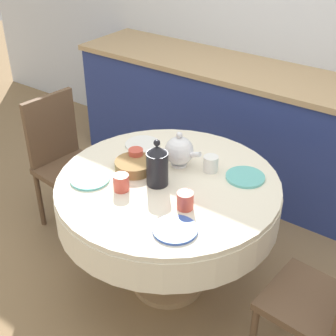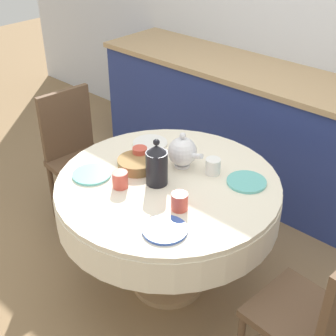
# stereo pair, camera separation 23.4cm
# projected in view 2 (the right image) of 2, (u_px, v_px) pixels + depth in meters

# --- Properties ---
(ground_plane) EXTENTS (12.00, 12.00, 0.00)m
(ground_plane) POSITION_uv_depth(u_px,v_px,m) (168.00, 282.00, 2.88)
(ground_plane) COLOR #8E704C
(wall_back) EXTENTS (7.00, 0.05, 2.60)m
(wall_back) POSITION_uv_depth(u_px,v_px,m) (327.00, 18.00, 3.21)
(wall_back) COLOR silver
(wall_back) RESTS_ON ground_plane
(kitchen_counter) EXTENTS (3.24, 0.64, 0.95)m
(kitchen_counter) POSITION_uv_depth(u_px,v_px,m) (286.00, 141.00, 3.44)
(kitchen_counter) COLOR navy
(kitchen_counter) RESTS_ON ground_plane
(dining_table) EXTENTS (1.21, 1.21, 0.75)m
(dining_table) POSITION_uv_depth(u_px,v_px,m) (168.00, 200.00, 2.55)
(dining_table) COLOR tan
(dining_table) RESTS_ON ground_plane
(chair_left) EXTENTS (0.43, 0.43, 0.93)m
(chair_left) POSITION_uv_depth(u_px,v_px,m) (317.00, 313.00, 2.02)
(chair_left) COLOR brown
(chair_left) RESTS_ON ground_plane
(chair_right) EXTENTS (0.44, 0.44, 0.93)m
(chair_right) POSITION_uv_depth(u_px,v_px,m) (77.00, 151.00, 3.21)
(chair_right) COLOR brown
(chair_right) RESTS_ON ground_plane
(plate_near_left) EXTENTS (0.21, 0.21, 0.01)m
(plate_near_left) POSITION_uv_depth(u_px,v_px,m) (92.00, 174.00, 2.53)
(plate_near_left) COLOR #60BCB7
(plate_near_left) RESTS_ON dining_table
(cup_near_left) EXTENTS (0.08, 0.08, 0.09)m
(cup_near_left) POSITION_uv_depth(u_px,v_px,m) (120.00, 180.00, 2.41)
(cup_near_left) COLOR #CC4C3D
(cup_near_left) RESTS_ON dining_table
(plate_near_right) EXTENTS (0.21, 0.21, 0.01)m
(plate_near_right) POSITION_uv_depth(u_px,v_px,m) (165.00, 230.00, 2.13)
(plate_near_right) COLOR #3856AD
(plate_near_right) RESTS_ON dining_table
(cup_near_right) EXTENTS (0.08, 0.08, 0.09)m
(cup_near_right) POSITION_uv_depth(u_px,v_px,m) (180.00, 201.00, 2.25)
(cup_near_right) COLOR #CC4C3D
(cup_near_right) RESTS_ON dining_table
(plate_far_left) EXTENTS (0.21, 0.21, 0.01)m
(plate_far_left) POSITION_uv_depth(u_px,v_px,m) (150.00, 143.00, 2.82)
(plate_far_left) COLOR white
(plate_far_left) RESTS_ON dining_table
(cup_far_left) EXTENTS (0.08, 0.08, 0.09)m
(cup_far_left) POSITION_uv_depth(u_px,v_px,m) (140.00, 155.00, 2.63)
(cup_far_left) COLOR #CC4C3D
(cup_far_left) RESTS_ON dining_table
(plate_far_right) EXTENTS (0.21, 0.21, 0.01)m
(plate_far_right) POSITION_uv_depth(u_px,v_px,m) (247.00, 182.00, 2.46)
(plate_far_right) COLOR #60BCB7
(plate_far_right) RESTS_ON dining_table
(cup_far_right) EXTENTS (0.08, 0.08, 0.09)m
(cup_far_right) POSITION_uv_depth(u_px,v_px,m) (213.00, 166.00, 2.53)
(cup_far_right) COLOR white
(cup_far_right) RESTS_ON dining_table
(coffee_carafe) EXTENTS (0.12, 0.12, 0.26)m
(coffee_carafe) POSITION_uv_depth(u_px,v_px,m) (157.00, 165.00, 2.41)
(coffee_carafe) COLOR black
(coffee_carafe) RESTS_ON dining_table
(teapot) EXTENTS (0.22, 0.16, 0.21)m
(teapot) POSITION_uv_depth(u_px,v_px,m) (183.00, 152.00, 2.57)
(teapot) COLOR white
(teapot) RESTS_ON dining_table
(bread_basket) EXTENTS (0.21, 0.21, 0.06)m
(bread_basket) POSITION_uv_depth(u_px,v_px,m) (137.00, 164.00, 2.58)
(bread_basket) COLOR olive
(bread_basket) RESTS_ON dining_table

